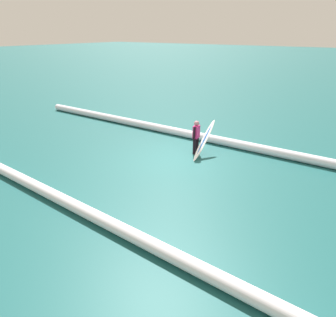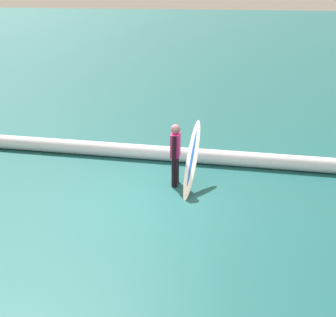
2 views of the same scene
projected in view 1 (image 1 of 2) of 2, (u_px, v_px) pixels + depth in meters
The scene contains 5 objects.
ground_plane at pixel (176, 157), 12.49m from camera, with size 198.81×198.81×0.00m, color #185353.
surfer at pixel (196, 135), 12.65m from camera, with size 0.23×0.55×1.44m.
surfboard at pixel (204, 140), 12.53m from camera, with size 0.29×1.78×1.36m.
wave_crest_foreground at pixel (181, 132), 14.94m from camera, with size 0.39×0.39×19.32m, color white.
wave_crest_midground at pixel (79, 208), 8.62m from camera, with size 0.36×0.36×19.56m, color white.
Camera 1 is at (-6.35, 9.59, 4.90)m, focal length 31.94 mm.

